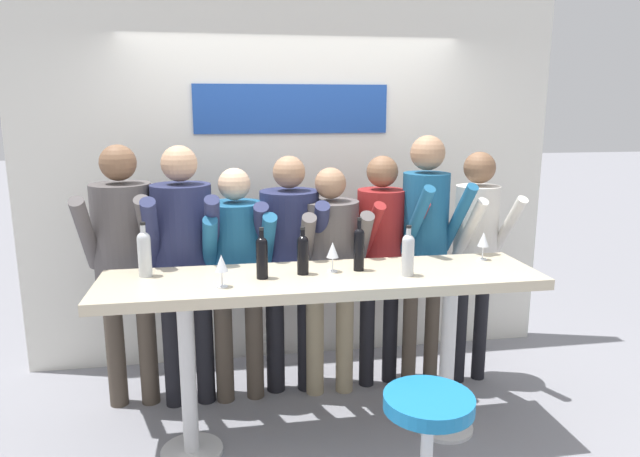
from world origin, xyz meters
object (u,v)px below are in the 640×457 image
object	(u,v)px
tasting_table	(323,300)
person_left	(184,250)
person_far_right	(425,233)
wine_glass_2	(221,264)
person_center_left	(237,262)
wine_glass_1	(333,251)
wine_bottle_0	(303,253)
wine_bottle_2	(408,253)
bar_stool	(427,438)
wine_bottle_1	(359,247)
wine_bottle_3	(144,252)
wine_glass_0	(483,240)
person_center	(290,251)
wine_bottle_4	(262,255)
person_rightmost	(476,241)
person_far_left	(124,249)
person_center_right	(330,259)
person_right	(381,246)

from	to	relation	value
tasting_table	person_left	bearing A→B (deg)	144.02
person_far_right	wine_glass_2	bearing A→B (deg)	-160.28
person_center_left	wine_glass_1	world-z (taller)	person_center_left
wine_bottle_0	wine_bottle_2	bearing A→B (deg)	-12.35
bar_stool	wine_bottle_2	size ratio (longest dim) A/B	2.28
tasting_table	wine_bottle_0	xyz separation A→B (m)	(-0.11, 0.03, 0.28)
wine_bottle_1	wine_bottle_3	bearing A→B (deg)	175.93
person_center_left	wine_bottle_0	world-z (taller)	person_center_left
tasting_table	person_far_right	xyz separation A→B (m)	(0.81, 0.57, 0.24)
person_left	wine_glass_0	distance (m)	1.90
person_far_right	person_center	bearing A→B (deg)	167.00
wine_bottle_4	person_center_left	bearing A→B (deg)	101.98
person_rightmost	person_far_right	bearing A→B (deg)	177.64
bar_stool	wine_bottle_3	world-z (taller)	wine_bottle_3
tasting_table	person_center_left	distance (m)	0.76
person_far_left	wine_bottle_0	size ratio (longest dim) A/B	6.38
tasting_table	wine_glass_0	xyz separation A→B (m)	(1.04, 0.15, 0.28)
tasting_table	person_center_left	size ratio (longest dim) A/B	1.56
wine_bottle_0	wine_glass_0	size ratio (longest dim) A/B	1.55
wine_bottle_1	wine_glass_0	distance (m)	0.82
person_far_left	person_left	xyz separation A→B (m)	(0.38, -0.06, -0.00)
person_left	person_center_left	xyz separation A→B (m)	(0.34, 0.00, -0.10)
person_far_left	wine_bottle_3	world-z (taller)	person_far_left
wine_bottle_1	wine_glass_2	world-z (taller)	wine_bottle_1
person_left	wine_bottle_3	bearing A→B (deg)	-115.23
person_center_right	person_right	world-z (taller)	person_right
bar_stool	person_center	world-z (taller)	person_center
person_center	wine_bottle_3	xyz separation A→B (m)	(-0.88, -0.52, 0.17)
person_center	person_rightmost	xyz separation A→B (m)	(1.31, -0.07, 0.04)
person_far_right	wine_glass_0	size ratio (longest dim) A/B	10.16
wine_bottle_2	tasting_table	bearing A→B (deg)	168.70
wine_bottle_4	wine_glass_0	size ratio (longest dim) A/B	1.64
tasting_table	wine_bottle_4	bearing A→B (deg)	-178.13
person_right	wine_glass_1	distance (m)	0.78
bar_stool	person_far_left	world-z (taller)	person_far_left
wine_glass_2	person_right	bearing A→B (deg)	36.00
wine_glass_1	wine_bottle_2	bearing A→B (deg)	-19.53
person_center_right	person_left	bearing A→B (deg)	-179.69
person_left	person_center_left	world-z (taller)	person_left
person_far_right	person_rightmost	world-z (taller)	person_far_right
wine_bottle_4	bar_stool	bearing A→B (deg)	-45.82
tasting_table	wine_glass_1	bearing A→B (deg)	36.76
person_far_left	wine_bottle_0	world-z (taller)	person_far_left
person_far_right	wine_bottle_4	bearing A→B (deg)	-160.65
bar_stool	wine_bottle_4	bearing A→B (deg)	134.18
person_far_left	tasting_table	bearing A→B (deg)	-26.71
wine_bottle_2	wine_glass_0	size ratio (longest dim) A/B	1.64
person_far_right	wine_glass_1	bearing A→B (deg)	-152.45
wine_bottle_1	bar_stool	bearing A→B (deg)	-79.31
wine_bottle_1	person_center	bearing A→B (deg)	118.65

